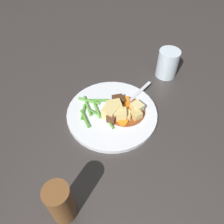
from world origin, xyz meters
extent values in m
plane|color=#383330|center=(0.00, 0.00, 0.00)|extent=(3.00, 3.00, 0.00)
cylinder|color=white|center=(0.00, 0.00, 0.01)|extent=(0.26, 0.26, 0.01)
cylinder|color=brown|center=(0.04, 0.01, 0.01)|extent=(0.12, 0.12, 0.00)
cylinder|color=orange|center=(0.06, 0.01, 0.02)|extent=(0.04, 0.04, 0.01)
cylinder|color=orange|center=(0.04, 0.03, 0.02)|extent=(0.05, 0.05, 0.01)
cylinder|color=orange|center=(0.04, -0.03, 0.02)|extent=(0.03, 0.03, 0.01)
cylinder|color=orange|center=(0.07, 0.04, 0.02)|extent=(0.03, 0.03, 0.01)
cylinder|color=orange|center=(0.02, 0.05, 0.02)|extent=(0.04, 0.04, 0.01)
cylinder|color=orange|center=(0.00, 0.02, 0.02)|extent=(0.03, 0.03, 0.01)
cube|color=#DBBC6B|center=(0.07, 0.00, 0.02)|extent=(0.04, 0.04, 0.02)
cube|color=#E5CC7A|center=(0.03, -0.02, 0.03)|extent=(0.04, 0.04, 0.03)
cube|color=#E5CC7A|center=(0.04, -0.01, 0.02)|extent=(0.04, 0.04, 0.02)
cube|color=#E5CC7A|center=(0.01, 0.00, 0.03)|extent=(0.05, 0.06, 0.04)
cube|color=#EAD68C|center=(0.07, 0.03, 0.03)|extent=(0.04, 0.04, 0.03)
cube|color=#E5CC7A|center=(0.00, -0.02, 0.03)|extent=(0.05, 0.05, 0.04)
cube|color=#56331E|center=(0.01, -0.03, 0.03)|extent=(0.03, 0.04, 0.03)
cube|color=#4C2B19|center=(0.01, 0.04, 0.03)|extent=(0.04, 0.04, 0.02)
cylinder|color=#66AD42|center=(-0.04, -0.01, 0.02)|extent=(0.04, 0.06, 0.01)
cylinder|color=#66AD42|center=(-0.08, 0.00, 0.02)|extent=(0.05, 0.07, 0.01)
cylinder|color=#4C8E33|center=(-0.05, 0.03, 0.02)|extent=(0.06, 0.02, 0.01)
cylinder|color=#599E38|center=(-0.08, 0.02, 0.02)|extent=(0.07, 0.01, 0.01)
cylinder|color=#599E38|center=(-0.07, -0.05, 0.02)|extent=(0.05, 0.06, 0.01)
cylinder|color=#599E38|center=(0.00, -0.04, 0.02)|extent=(0.05, 0.05, 0.01)
cylinder|color=#4C8E33|center=(0.00, -0.02, 0.02)|extent=(0.04, 0.05, 0.01)
cylinder|color=#4C8E33|center=(-0.03, -0.02, 0.02)|extent=(0.08, 0.03, 0.01)
cylinder|color=#66AD42|center=(0.00, -0.03, 0.02)|extent=(0.07, 0.01, 0.01)
cylinder|color=#599E38|center=(-0.08, -0.02, 0.02)|extent=(0.02, 0.06, 0.01)
cube|color=silver|center=(0.06, 0.10, 0.01)|extent=(0.06, 0.11, 0.00)
cube|color=silver|center=(0.03, 0.04, 0.01)|extent=(0.03, 0.03, 0.00)
cylinder|color=silver|center=(0.01, 0.02, 0.01)|extent=(0.02, 0.04, 0.00)
cylinder|color=silver|center=(0.02, 0.02, 0.01)|extent=(0.02, 0.04, 0.00)
cylinder|color=silver|center=(0.03, 0.01, 0.01)|extent=(0.02, 0.04, 0.00)
cylinder|color=silver|center=(0.03, 0.01, 0.01)|extent=(0.02, 0.04, 0.00)
cylinder|color=silver|center=(0.13, 0.23, 0.05)|extent=(0.07, 0.07, 0.09)
cylinder|color=brown|center=(-0.02, -0.29, 0.06)|extent=(0.05, 0.05, 0.12)
camera|label=1|loc=(0.12, -0.41, 0.51)|focal=35.94mm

